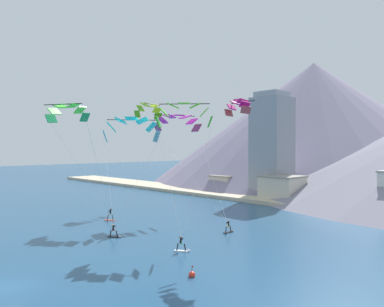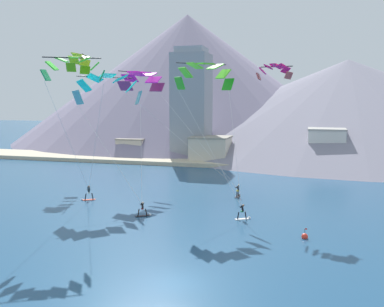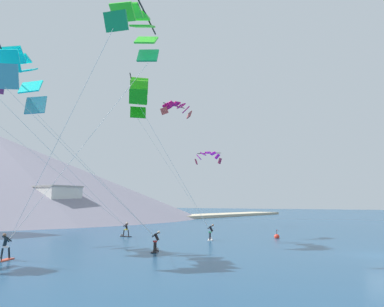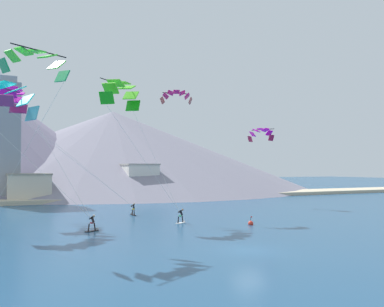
% 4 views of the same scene
% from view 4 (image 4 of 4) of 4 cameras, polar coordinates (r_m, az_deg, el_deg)
% --- Properties ---
extents(ground_plane, '(400.00, 400.00, 0.00)m').
position_cam_4_polar(ground_plane, '(32.18, 7.55, -12.70)').
color(ground_plane, navy).
extents(kitesurfer_near_lead, '(1.70, 1.24, 1.68)m').
position_cam_4_polar(kitesurfer_near_lead, '(47.07, -1.37, -8.68)').
color(kitesurfer_near_lead, white).
rests_on(kitesurfer_near_lead, ground).
extents(kitesurfer_near_trail, '(1.67, 1.29, 1.67)m').
position_cam_4_polar(kitesurfer_near_trail, '(42.32, -12.97, -9.41)').
color(kitesurfer_near_trail, black).
rests_on(kitesurfer_near_trail, ground).
extents(kitesurfer_far_left, '(0.56, 1.76, 1.67)m').
position_cam_4_polar(kitesurfer_far_left, '(55.47, -7.89, -7.67)').
color(kitesurfer_far_left, black).
rests_on(kitesurfer_far_left, ground).
extents(parafoil_kite_near_lead, '(8.14, 8.09, 14.64)m').
position_cam_4_polar(parafoil_kite_near_lead, '(50.41, -9.43, 8.10)').
color(parafoil_kite_near_lead, '#17A415').
extents(parafoil_kite_near_trail, '(10.77, 11.31, 13.72)m').
position_cam_4_polar(parafoil_kite_near_trail, '(49.02, -23.61, 7.06)').
color(parafoil_kite_near_trail, '#469FB4').
extents(parafoil_kite_mid_center, '(6.30, 9.94, 14.60)m').
position_cam_4_polar(parafoil_kite_mid_center, '(38.98, -20.18, 11.47)').
color(parafoil_kite_mid_center, '#139351').
extents(parafoil_kite_far_left, '(16.12, 8.19, 14.50)m').
position_cam_4_polar(parafoil_kite_far_left, '(57.16, -22.82, 6.99)').
color(parafoil_kite_far_left, '#8F2B68').
extents(parafoil_kite_distant_high_outer, '(2.69, 4.64, 2.12)m').
position_cam_4_polar(parafoil_kite_distant_high_outer, '(69.29, 9.16, 2.69)').
color(parafoil_kite_distant_high_outer, maroon).
extents(parafoil_kite_distant_low_drift, '(4.01, 2.28, 1.74)m').
position_cam_4_polar(parafoil_kite_distant_low_drift, '(54.00, -2.10, 7.70)').
color(parafoil_kite_distant_low_drift, '#AA3F42').
extents(race_marker_buoy, '(0.56, 0.56, 1.02)m').
position_cam_4_polar(race_marker_buoy, '(46.09, 7.84, -9.22)').
color(race_marker_buoy, red).
rests_on(race_marker_buoy, ground).
extents(shoreline_strip, '(180.00, 10.00, 0.70)m').
position_cam_4_polar(shoreline_strip, '(81.00, -13.48, -5.89)').
color(shoreline_strip, beige).
rests_on(shoreline_strip, ground).
extents(shore_building_promenade_mid, '(7.33, 6.94, 5.06)m').
position_cam_4_polar(shore_building_promenade_mid, '(80.59, -20.97, -4.27)').
color(shore_building_promenade_mid, beige).
rests_on(shore_building_promenade_mid, ground).
extents(shore_building_quay_east, '(6.64, 7.26, 6.85)m').
position_cam_4_polar(shore_building_quay_east, '(87.23, -7.11, -3.61)').
color(shore_building_quay_east, silver).
rests_on(shore_building_quay_east, ground).
extents(mountain_peak_central_summit, '(113.53, 113.53, 22.79)m').
position_cam_4_polar(mountain_peak_central_summit, '(128.88, -10.53, 0.50)').
color(mountain_peak_central_summit, gray).
rests_on(mountain_peak_central_summit, ground).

